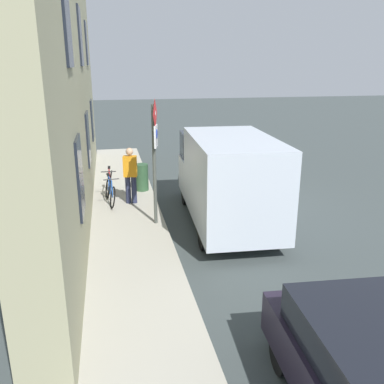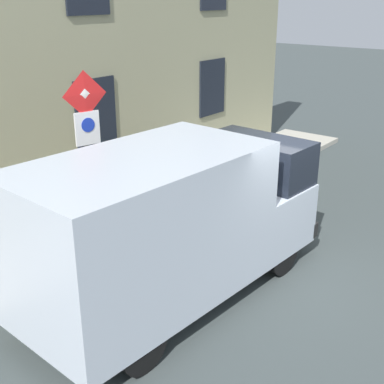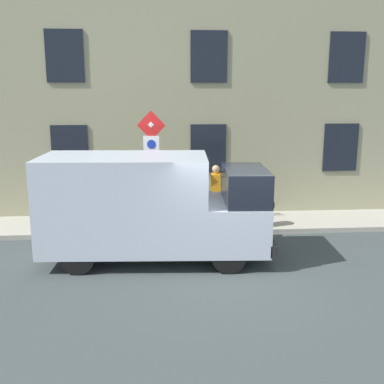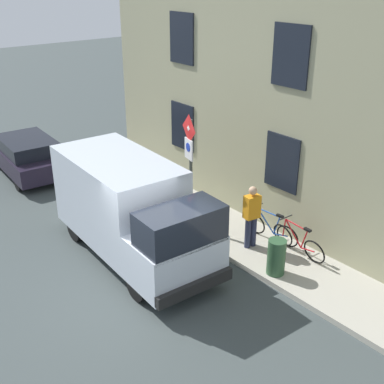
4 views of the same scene
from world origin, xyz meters
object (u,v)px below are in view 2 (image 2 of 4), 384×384
object	(u,v)px
sign_post_stacked	(88,140)
litter_bin	(194,183)
delivery_van	(174,221)
pedestrian	(140,173)
bicycle_red	(153,179)
bicycle_blue	(125,190)

from	to	relation	value
sign_post_stacked	litter_bin	bearing A→B (deg)	-87.50
litter_bin	delivery_van	bearing A→B (deg)	123.18
pedestrian	litter_bin	distance (m)	1.43
sign_post_stacked	bicycle_red	size ratio (longest dim) A/B	1.85
bicycle_red	litter_bin	world-z (taller)	litter_bin
bicycle_blue	sign_post_stacked	bearing A→B (deg)	24.51
bicycle_blue	pedestrian	xyz separation A→B (m)	(-0.63, 0.13, 0.56)
bicycle_blue	pedestrian	bearing A→B (deg)	70.96
bicycle_blue	litter_bin	distance (m)	1.57
sign_post_stacked	litter_bin	size ratio (longest dim) A/B	3.53
sign_post_stacked	bicycle_blue	world-z (taller)	sign_post_stacked
delivery_van	bicycle_red	distance (m)	4.34
pedestrian	sign_post_stacked	bearing A→B (deg)	-153.73
sign_post_stacked	pedestrian	size ratio (longest dim) A/B	1.85
bicycle_blue	bicycle_red	bearing A→B (deg)	172.94
sign_post_stacked	litter_bin	xyz separation A→B (m)	(0.14, -3.10, -1.69)
bicycle_red	pedestrian	world-z (taller)	pedestrian
delivery_van	litter_bin	size ratio (longest dim) A/B	6.04
sign_post_stacked	bicycle_blue	bearing A→B (deg)	-58.36
sign_post_stacked	bicycle_blue	distance (m)	2.90
bicycle_blue	delivery_van	bearing A→B (deg)	50.39
delivery_van	pedestrian	bearing A→B (deg)	56.55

